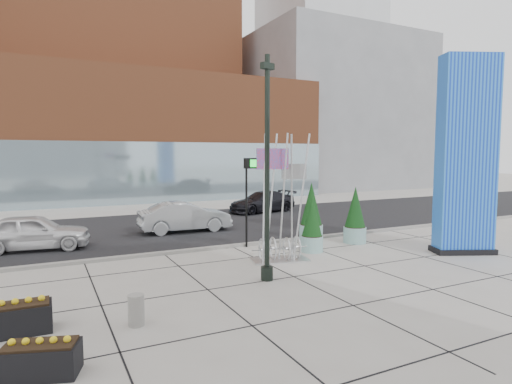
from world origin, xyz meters
name	(u,v)px	position (x,y,z in m)	size (l,w,h in m)	color
ground	(253,273)	(0.00, 0.00, 0.00)	(160.00, 160.00, 0.00)	#9E9991
street_asphalt	(172,228)	(0.00, 10.00, 0.01)	(80.00, 12.00, 0.02)	black
curb_edge	(211,248)	(0.00, 4.00, 0.06)	(80.00, 0.30, 0.12)	gray
tower_podium	(130,138)	(1.00, 27.00, 5.50)	(34.00, 10.00, 11.00)	#964D2B
tower_glass_front	(142,173)	(1.00, 22.20, 2.50)	(34.00, 0.60, 5.00)	#8CA5B2
building_grey_parking	(325,114)	(26.00, 32.00, 9.00)	(20.00, 18.00, 18.00)	slate
building_pale_office	(319,12)	(36.00, 48.00, 27.50)	(16.00, 16.00, 55.00)	#B2B7BC
blue_pylon	(466,159)	(8.97, -1.16, 3.83)	(2.60, 1.93, 7.93)	#0D32D1
lamp_post	(267,190)	(0.04, -0.92, 2.89)	(0.48, 0.39, 7.06)	black
public_art_sculpture	(280,228)	(1.68, 1.09, 1.26)	(2.29, 1.49, 4.81)	silver
concrete_bollard	(136,310)	(-4.42, -2.75, 0.37)	(0.38, 0.38, 0.74)	gray
overhead_street_sign	(260,171)	(2.22, 3.80, 3.31)	(1.82, 0.32, 3.85)	black
round_planter_east	(355,216)	(6.35, 2.40, 1.21)	(1.03, 1.03, 2.57)	#89B8B6
round_planter_mid	(311,213)	(4.78, 3.60, 1.29)	(1.09, 1.09, 2.73)	#89B8B6
round_planter_west	(312,225)	(3.60, 1.80, 1.09)	(0.92, 0.92, 2.31)	#89B8B6
box_planter_north	(16,317)	(-6.92, -2.00, 0.37)	(1.49, 0.77, 0.81)	black
box_planter_south	(40,358)	(-6.43, -4.30, 0.33)	(1.47, 1.05, 0.73)	black
car_white_west	(33,232)	(-6.69, 7.20, 0.76)	(1.79, 4.44, 1.51)	silver
car_silver_mid	(185,217)	(0.27, 8.50, 0.77)	(1.63, 4.69, 1.54)	#A9ACB0
car_dark_east	(262,202)	(7.30, 13.35, 0.72)	(2.01, 4.93, 1.43)	black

